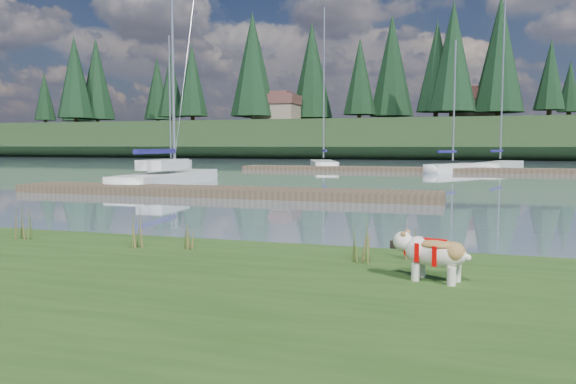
% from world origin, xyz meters
% --- Properties ---
extents(ground, '(200.00, 200.00, 0.00)m').
position_xyz_m(ground, '(0.00, 30.00, 0.00)').
color(ground, gray).
rests_on(ground, ground).
extents(ridge, '(200.00, 20.00, 5.00)m').
position_xyz_m(ridge, '(0.00, 73.00, 2.50)').
color(ridge, black).
rests_on(ridge, ground).
extents(bulldog, '(0.87, 0.48, 0.51)m').
position_xyz_m(bulldog, '(4.23, -3.30, 0.67)').
color(bulldog, silver).
rests_on(bulldog, bank).
extents(sailboat_main, '(2.27, 9.02, 12.84)m').
position_xyz_m(sailboat_main, '(-8.47, 14.08, 0.42)').
color(sailboat_main, silver).
rests_on(sailboat_main, ground).
extents(dock_near, '(16.00, 2.00, 0.30)m').
position_xyz_m(dock_near, '(-4.00, 9.00, 0.15)').
color(dock_near, '#4C3D2C').
rests_on(dock_near, ground).
extents(dock_far, '(26.00, 2.20, 0.30)m').
position_xyz_m(dock_far, '(2.00, 30.00, 0.15)').
color(dock_far, '#4C3D2C').
rests_on(dock_far, ground).
extents(sailboat_bg_0, '(2.61, 7.38, 10.59)m').
position_xyz_m(sailboat_bg_0, '(-18.02, 31.42, 0.32)').
color(sailboat_bg_0, silver).
rests_on(sailboat_bg_0, ground).
extents(sailboat_bg_1, '(4.25, 8.68, 12.73)m').
position_xyz_m(sailboat_bg_1, '(-6.38, 34.99, 0.33)').
color(sailboat_bg_1, silver).
rests_on(sailboat_bg_1, ground).
extents(sailboat_bg_2, '(4.01, 5.48, 8.90)m').
position_xyz_m(sailboat_bg_2, '(4.13, 30.37, 0.34)').
color(sailboat_bg_2, silver).
rests_on(sailboat_bg_2, ground).
extents(sailboat_bg_3, '(4.30, 9.42, 13.49)m').
position_xyz_m(sailboat_bg_3, '(7.45, 36.68, 0.32)').
color(sailboat_bg_3, silver).
rests_on(sailboat_bg_3, ground).
extents(weed_0, '(0.17, 0.14, 0.67)m').
position_xyz_m(weed_0, '(0.08, -2.48, 0.63)').
color(weed_0, '#475B23').
rests_on(weed_0, bank).
extents(weed_1, '(0.17, 0.14, 0.46)m').
position_xyz_m(weed_1, '(0.82, -2.37, 0.54)').
color(weed_1, '#475B23').
rests_on(weed_1, bank).
extents(weed_2, '(0.17, 0.14, 0.72)m').
position_xyz_m(weed_2, '(3.32, -2.60, 0.65)').
color(weed_2, '#475B23').
rests_on(weed_2, bank).
extents(weed_3, '(0.17, 0.14, 0.62)m').
position_xyz_m(weed_3, '(-2.01, -2.44, 0.61)').
color(weed_3, '#475B23').
rests_on(weed_3, bank).
extents(weed_4, '(0.17, 0.14, 0.39)m').
position_xyz_m(weed_4, '(3.29, -2.41, 0.52)').
color(weed_4, '#475B23').
rests_on(weed_4, bank).
extents(weed_5, '(0.17, 0.14, 0.60)m').
position_xyz_m(weed_5, '(3.89, -2.18, 0.60)').
color(weed_5, '#475B23').
rests_on(weed_5, bank).
extents(mud_lip, '(60.00, 0.50, 0.14)m').
position_xyz_m(mud_lip, '(0.00, -1.60, 0.07)').
color(mud_lip, '#33281C').
rests_on(mud_lip, ground).
extents(conifer_0, '(5.72, 5.72, 14.15)m').
position_xyz_m(conifer_0, '(-55.00, 67.00, 12.64)').
color(conifer_0, '#382619').
rests_on(conifer_0, ridge).
extents(conifer_1, '(4.40, 4.40, 11.30)m').
position_xyz_m(conifer_1, '(-40.00, 71.00, 11.28)').
color(conifer_1, '#382619').
rests_on(conifer_1, ridge).
extents(conifer_2, '(6.60, 6.60, 16.05)m').
position_xyz_m(conifer_2, '(-25.00, 68.00, 13.54)').
color(conifer_2, '#382619').
rests_on(conifer_2, ridge).
extents(conifer_3, '(4.84, 4.84, 12.25)m').
position_xyz_m(conifer_3, '(-10.00, 72.00, 11.74)').
color(conifer_3, '#382619').
rests_on(conifer_3, ridge).
extents(conifer_4, '(6.16, 6.16, 15.10)m').
position_xyz_m(conifer_4, '(3.00, 66.00, 13.09)').
color(conifer_4, '#382619').
rests_on(conifer_4, ridge).
extents(conifer_5, '(3.96, 3.96, 10.35)m').
position_xyz_m(conifer_5, '(15.00, 70.00, 10.83)').
color(conifer_5, '#382619').
rests_on(conifer_5, ridge).
extents(house_0, '(6.30, 5.30, 4.65)m').
position_xyz_m(house_0, '(-22.00, 70.00, 7.31)').
color(house_0, gray).
rests_on(house_0, ridge).
extents(house_1, '(6.30, 5.30, 4.65)m').
position_xyz_m(house_1, '(6.00, 71.00, 7.31)').
color(house_1, gray).
rests_on(house_1, ridge).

